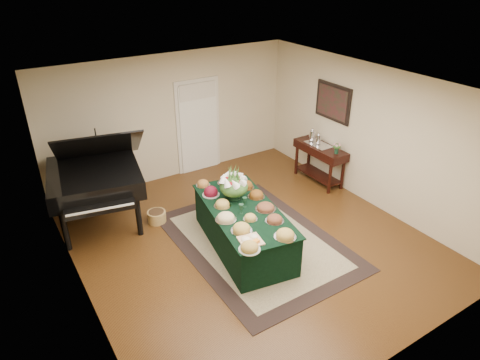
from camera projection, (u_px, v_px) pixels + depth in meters
ground at (249, 240)px, 7.47m from camera, size 6.00×6.00×0.00m
area_rug at (256, 241)px, 7.42m from camera, size 2.44×3.41×0.01m
kitchen_doorway at (198, 127)px, 9.49m from camera, size 1.05×0.07×2.10m
buffet_table at (243, 228)px, 7.14m from camera, size 1.42×2.38×0.74m
food_platters at (243, 207)px, 6.94m from camera, size 1.32×2.34×0.13m
cutting_board at (250, 239)px, 6.18m from camera, size 0.37×0.37×0.10m
green_goblets at (243, 205)px, 6.89m from camera, size 0.24×0.22×0.18m
floral_centerpiece at (234, 184)px, 7.12m from camera, size 0.50×0.50×0.50m
grand_piano at (95, 177)px, 7.52m from camera, size 1.93×2.09×1.87m
wicker_basket at (157, 217)px, 7.93m from camera, size 0.34×0.34×0.21m
mahogany_sideboard at (320, 154)px, 9.13m from camera, size 0.45×1.27×0.83m
tea_service at (316, 138)px, 9.11m from camera, size 0.34×0.58×0.30m
pink_bouquet at (337, 147)px, 8.62m from camera, size 0.18×0.18×0.23m
wall_painting at (333, 102)px, 8.71m from camera, size 0.05×0.95×0.75m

